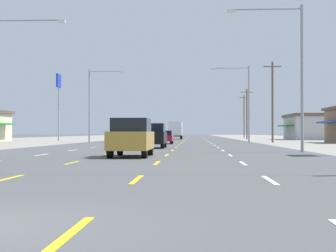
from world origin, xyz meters
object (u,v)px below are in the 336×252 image
Objects in this scene: box_truck_center_turn_farther at (176,129)px; pole_sign_left_row_2 at (59,90)px; suv_center_turn_mid at (153,135)px; streetlight_right_row_0 at (293,65)px; sedan_center_turn_midfar at (165,137)px; streetlight_left_row_1 at (93,100)px; sedan_far_left_far at (136,135)px; suv_center_turn_near at (132,137)px; streetlight_right_row_1 at (245,97)px; hatchback_far_left_farthest at (154,134)px.

box_truck_center_turn_farther is 0.71× the size of pole_sign_left_row_2.
pole_sign_left_row_2 is at bearing 115.38° from suv_center_turn_mid.
streetlight_right_row_0 is at bearing -81.29° from box_truck_center_turn_farther.
streetlight_right_row_0 is at bearing -41.12° from suv_center_turn_mid.
sedan_center_turn_midfar is 28.41m from pole_sign_left_row_2.
streetlight_left_row_1 is at bearing -58.28° from pole_sign_left_row_2.
sedan_far_left_far is 0.48× the size of streetlight_left_row_1.
streetlight_right_row_0 is at bearing 35.37° from suv_center_turn_near.
streetlight_right_row_1 reaches higher than sedan_far_left_far.
streetlight_right_row_1 is at bearing 76.29° from suv_center_turn_near.
box_truck_center_turn_farther is 26.24m from pole_sign_left_row_2.
streetlight_left_row_1 is (-2.45, -27.10, 4.72)m from sedan_far_left_far.
suv_center_turn_mid reaches higher than sedan_center_turn_midfar.
box_truck_center_turn_farther is 64.82m from streetlight_right_row_0.
sedan_far_left_far is 0.62× the size of box_truck_center_turn_farther.
streetlight_right_row_1 is (19.27, -0.00, 0.21)m from streetlight_left_row_1.
sedan_far_left_far is at bearing 105.74° from streetlight_right_row_0.
hatchback_far_left_farthest is 57.47m from pole_sign_left_row_2.
sedan_far_left_far is 27.61m from streetlight_left_row_1.
sedan_center_turn_midfar is 0.44× the size of pole_sign_left_row_2.
streetlight_right_row_0 is 1.01× the size of streetlight_left_row_1.
hatchback_far_left_farthest is 0.41× the size of streetlight_right_row_0.
sedan_center_turn_midfar is at bearing 111.97° from streetlight_right_row_0.
suv_center_turn_mid is 41.13m from pole_sign_left_row_2.
streetlight_right_row_0 is (16.80, -59.58, 4.81)m from sedan_far_left_far.
streetlight_right_row_0 is at bearing -68.03° from sedan_center_turn_midfar.
suv_center_turn_mid reaches higher than sedan_far_left_far.
box_truck_center_turn_farther is (7.00, 4.38, 1.08)m from sedan_far_left_far.
sedan_center_turn_midfar is at bearing -89.69° from box_truck_center_turn_farther.
streetlight_right_row_1 is (9.65, 24.07, 4.66)m from suv_center_turn_mid.
sedan_far_left_far is 19.09m from pole_sign_left_row_2.
streetlight_right_row_0 is at bearing -80.59° from hatchback_far_left_farthest.
box_truck_center_turn_farther is at bearing 107.32° from streetlight_right_row_1.
hatchback_far_left_farthest is 102.68m from streetlight_right_row_0.
box_truck_center_turn_farther is 33.20m from streetlight_right_row_1.
hatchback_far_left_farthest is at bearing 103.73° from streetlight_right_row_1.
streetlight_right_row_0 reaches higher than sedan_center_turn_midfar.
sedan_center_turn_midfar is 40.22m from box_truck_center_turn_farther.
suv_center_turn_mid is at bearing 90.27° from suv_center_turn_near.
box_truck_center_turn_farther is at bearing 98.71° from streetlight_right_row_0.
suv_center_turn_mid is 0.52× the size of streetlight_right_row_0.
box_truck_center_turn_farther is at bearing 47.64° from pole_sign_left_row_2.
streetlight_left_row_1 reaches higher than suv_center_turn_near.
streetlight_right_row_1 reaches higher than streetlight_right_row_0.
streetlight_left_row_1 is (-9.61, 24.07, 4.45)m from suv_center_turn_mid.
suv_center_turn_mid reaches higher than hatchback_far_left_farthest.
streetlight_right_row_0 is (9.59, -23.76, 4.81)m from sedan_center_turn_midfar.
suv_center_turn_mid is 1.26× the size of hatchback_far_left_farthest.
suv_center_turn_mid is at bearing -64.62° from pole_sign_left_row_2.
pole_sign_left_row_2 is 1.09× the size of streetlight_left_row_1.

